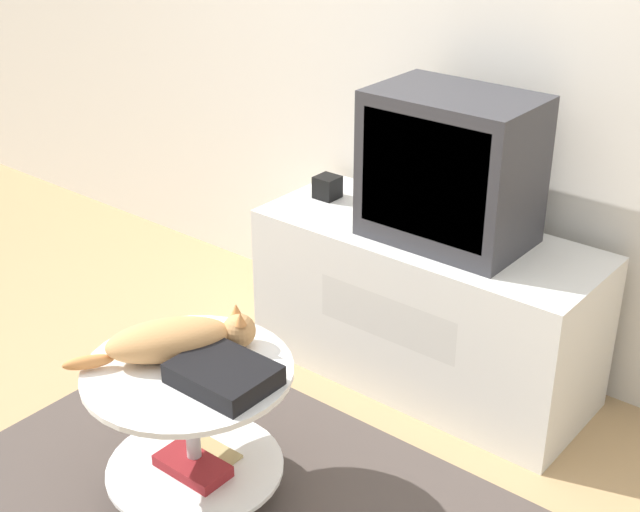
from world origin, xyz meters
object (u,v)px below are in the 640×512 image
(tv, at_px, (451,168))
(speaker, at_px, (327,187))
(cat, at_px, (176,339))
(dvd_box, at_px, (224,374))

(tv, height_order, speaker, tv)
(tv, distance_m, cat, 1.08)
(tv, bearing_deg, speaker, 177.29)
(speaker, height_order, dvd_box, speaker)
(speaker, relative_size, cat, 0.18)
(speaker, bearing_deg, cat, -76.03)
(tv, height_order, dvd_box, tv)
(dvd_box, bearing_deg, speaker, 113.98)
(speaker, relative_size, dvd_box, 0.31)
(speaker, distance_m, cat, 1.06)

